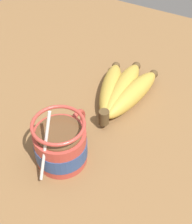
# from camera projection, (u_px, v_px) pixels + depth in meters

# --- Properties ---
(table) EXTENTS (1.12, 1.12, 0.03)m
(table) POSITION_uv_depth(u_px,v_px,m) (96.00, 152.00, 0.59)
(table) COLOR brown
(table) RESTS_ON ground
(coffee_mug) EXTENTS (0.14, 0.09, 0.13)m
(coffee_mug) POSITION_uv_depth(u_px,v_px,m) (61.00, 145.00, 0.53)
(coffee_mug) COLOR #B23D33
(coffee_mug) RESTS_ON table
(banana_bunch) EXTENTS (0.21, 0.13, 0.04)m
(banana_bunch) POSITION_uv_depth(u_px,v_px,m) (122.00, 91.00, 0.66)
(banana_bunch) COLOR #4C381E
(banana_bunch) RESTS_ON table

